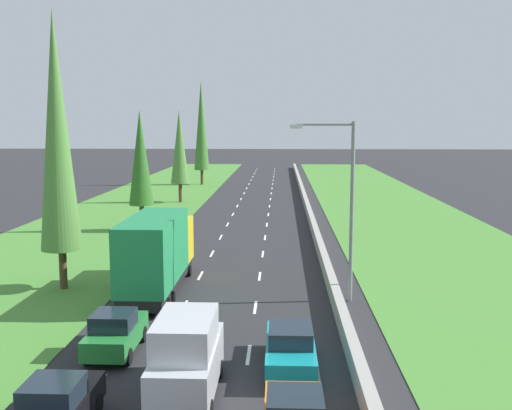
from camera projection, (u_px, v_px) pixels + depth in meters
The scene contains 15 objects.
ground_plane at pixel (252, 210), 61.81m from camera, with size 300.00×300.00×0.00m, color #28282B.
grass_verge_left at pixel (131, 209), 62.33m from camera, with size 14.00×140.00×0.04m, color #478433.
grass_verge_right at pixel (392, 211), 61.21m from camera, with size 14.00×140.00×0.04m, color #478433.
median_barrier at pixel (307, 206), 61.51m from camera, with size 0.44×120.00×0.85m, color #9E9B93.
lane_markings at pixel (252, 210), 61.81m from camera, with size 3.64×116.00×0.01m.
black_hatchback_left_lane at pixel (57, 407), 17.10m from camera, with size 1.74×3.90×1.72m.
green_hatchback_left_lane at pixel (116, 332), 23.20m from camera, with size 1.74×3.90×1.72m.
green_box_truck_left_lane at pixel (157, 252), 31.37m from camera, with size 2.46×9.40×4.18m.
silver_van_centre_lane at pixel (187, 357), 19.30m from camera, with size 1.96×4.90×2.82m.
teal_sedan_right_lane at pixel (290, 347), 21.71m from camera, with size 1.82×4.50×1.64m.
poplar_tree_second at pixel (57, 132), 31.20m from camera, with size 2.17×2.17×14.77m.
poplar_tree_third at pixel (141, 158), 49.06m from camera, with size 2.05×2.05×10.01m.
poplar_tree_fourth at pixel (180, 147), 67.00m from camera, with size 2.06×2.06×10.45m.
poplar_tree_fifth at pixel (201, 126), 86.35m from camera, with size 2.17×2.17×14.99m.
street_light_mast at pixel (345, 198), 29.53m from camera, with size 3.20×0.28×9.00m.
Camera 1 is at (2.96, -1.10, 8.89)m, focal length 41.91 mm.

